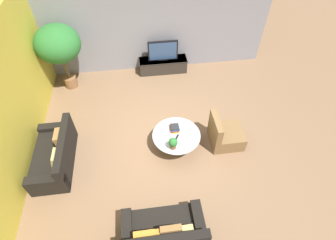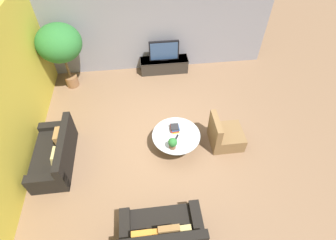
# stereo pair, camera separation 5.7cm
# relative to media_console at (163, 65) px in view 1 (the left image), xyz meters

# --- Properties ---
(ground_plane) EXTENTS (24.00, 24.00, 0.00)m
(ground_plane) POSITION_rel_media_console_xyz_m (-0.35, -2.94, -0.24)
(ground_plane) COLOR brown
(back_wall_stone) EXTENTS (7.40, 0.12, 3.00)m
(back_wall_stone) POSITION_rel_media_console_xyz_m (-0.35, 0.32, 1.26)
(back_wall_stone) COLOR gray
(back_wall_stone) RESTS_ON ground
(side_wall_left) EXTENTS (0.12, 7.40, 3.00)m
(side_wall_left) POSITION_rel_media_console_xyz_m (-3.61, -2.74, 1.26)
(side_wall_left) COLOR gold
(side_wall_left) RESTS_ON ground
(media_console) EXTENTS (1.57, 0.50, 0.46)m
(media_console) POSITION_rel_media_console_xyz_m (0.00, 0.00, 0.00)
(media_console) COLOR #2D2823
(media_console) RESTS_ON ground
(television) EXTENTS (0.95, 0.13, 0.66)m
(television) POSITION_rel_media_console_xyz_m (-0.00, -0.00, 0.54)
(television) COLOR black
(television) RESTS_ON media_console
(coffee_table) EXTENTS (1.18, 1.18, 0.44)m
(coffee_table) POSITION_rel_media_console_xyz_m (-0.05, -3.18, 0.08)
(coffee_table) COLOR #756656
(coffee_table) RESTS_ON ground
(couch_by_wall) EXTENTS (0.84, 1.71, 0.84)m
(couch_by_wall) POSITION_rel_media_console_xyz_m (-2.96, -3.31, 0.05)
(couch_by_wall) COLOR black
(couch_by_wall) RESTS_ON ground
(couch_near_entry) EXTENTS (1.56, 0.84, 0.84)m
(couch_near_entry) POSITION_rel_media_console_xyz_m (-0.63, -5.40, 0.06)
(couch_near_entry) COLOR black
(couch_near_entry) RESTS_ON ground
(armchair_wicker) EXTENTS (0.80, 0.76, 0.86)m
(armchair_wicker) POSITION_rel_media_console_xyz_m (1.19, -3.20, 0.03)
(armchair_wicker) COLOR brown
(armchair_wicker) RESTS_ON ground
(potted_palm_tall) EXTENTS (1.25, 1.25, 2.03)m
(potted_palm_tall) POSITION_rel_media_console_xyz_m (-2.96, -0.40, 1.23)
(potted_palm_tall) COLOR brown
(potted_palm_tall) RESTS_ON ground
(potted_plant_tabletop) EXTENTS (0.21, 0.21, 0.30)m
(potted_plant_tabletop) POSITION_rel_media_console_xyz_m (-0.19, -3.54, 0.37)
(potted_plant_tabletop) COLOR brown
(potted_plant_tabletop) RESTS_ON coffee_table
(book_stack) EXTENTS (0.23, 0.30, 0.13)m
(book_stack) POSITION_rel_media_console_xyz_m (-0.06, -3.00, 0.26)
(book_stack) COLOR gold
(book_stack) RESTS_ON coffee_table
(remote_black) EXTENTS (0.12, 0.16, 0.02)m
(remote_black) POSITION_rel_media_console_xyz_m (-0.04, -3.25, 0.21)
(remote_black) COLOR black
(remote_black) RESTS_ON coffee_table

